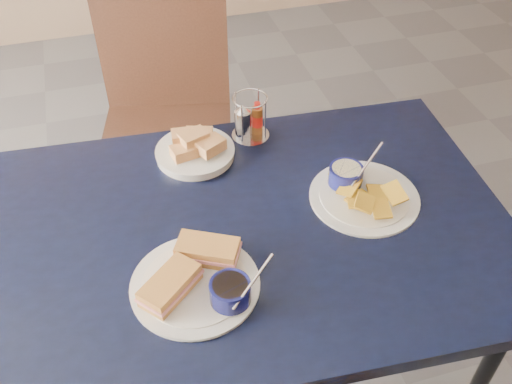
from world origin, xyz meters
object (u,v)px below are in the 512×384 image
object	(u,v)px
dining_table	(249,242)
chair_far	(161,103)
plantain_plate	(358,190)
sandwich_plate	(199,278)
bread_basket	(195,149)
condiment_caddy	(249,120)

from	to	relation	value
dining_table	chair_far	world-z (taller)	chair_far
dining_table	plantain_plate	size ratio (longest dim) A/B	4.78
chair_far	sandwich_plate	xyz separation A→B (m)	(-0.06, -1.01, 0.20)
sandwich_plate	plantain_plate	xyz separation A→B (m)	(0.46, 0.17, -0.01)
bread_basket	condiment_caddy	world-z (taller)	condiment_caddy
sandwich_plate	bread_basket	distance (m)	0.46
condiment_caddy	bread_basket	bearing A→B (deg)	-164.26
dining_table	plantain_plate	bearing A→B (deg)	5.28
dining_table	plantain_plate	world-z (taller)	plantain_plate
sandwich_plate	plantain_plate	size ratio (longest dim) A/B	1.09
plantain_plate	bread_basket	distance (m)	0.46
chair_far	bread_basket	xyz separation A→B (m)	(0.03, -0.56, 0.21)
bread_basket	plantain_plate	bearing A→B (deg)	-36.43
sandwich_plate	condiment_caddy	size ratio (longest dim) A/B	2.28
chair_far	condiment_caddy	size ratio (longest dim) A/B	7.32
sandwich_plate	dining_table	bearing A→B (deg)	42.95
dining_table	chair_far	size ratio (longest dim) A/B	1.37
plantain_plate	condiment_caddy	world-z (taller)	condiment_caddy
chair_far	plantain_plate	distance (m)	0.95
dining_table	bread_basket	world-z (taller)	bread_basket
chair_far	sandwich_plate	bearing A→B (deg)	-93.25
sandwich_plate	chair_far	bearing A→B (deg)	86.75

